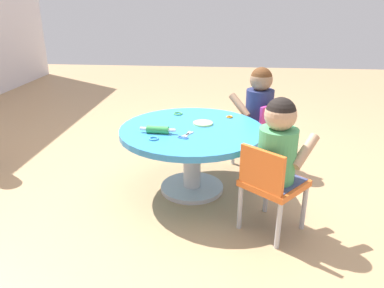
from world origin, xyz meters
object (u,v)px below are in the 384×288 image
at_px(seated_child_right, 259,101).
at_px(seated_child_left, 278,144).
at_px(craft_scissors, 185,136).
at_px(rolling_pin, 158,130).
at_px(child_chair_left, 271,184).
at_px(child_chair_right, 261,130).
at_px(craft_table, 192,142).

bearing_deg(seated_child_right, seated_child_left, -177.72).
bearing_deg(craft_scissors, rolling_pin, 76.45).
bearing_deg(child_chair_left, seated_child_right, 0.59).
bearing_deg(child_chair_left, child_chair_right, -1.18).
xyz_separation_m(child_chair_left, craft_scissors, (0.29, 0.51, 0.16)).
xyz_separation_m(child_chair_right, craft_scissors, (-0.60, 0.53, 0.16)).
relative_size(child_chair_left, child_chair_right, 1.00).
bearing_deg(rolling_pin, craft_scissors, -103.55).
bearing_deg(craft_table, child_chair_left, -133.35).
height_order(child_chair_left, rolling_pin, child_chair_left).
relative_size(seated_child_left, craft_scissors, 3.58).
bearing_deg(rolling_pin, seated_child_right, -49.21).
height_order(child_chair_left, seated_child_right, seated_child_right).
relative_size(child_chair_right, seated_child_right, 1.05).
distance_m(craft_table, seated_child_left, 0.68).
relative_size(seated_child_right, rolling_pin, 2.21).
xyz_separation_m(child_chair_left, seated_child_right, (0.92, 0.01, 0.23)).
height_order(seated_child_right, craft_scissors, seated_child_right).
distance_m(child_chair_right, rolling_pin, 0.92).
bearing_deg(craft_scissors, seated_child_left, -115.69).
bearing_deg(seated_child_left, rolling_pin, 67.17).
bearing_deg(seated_child_right, child_chair_left, -179.41).
height_order(seated_child_left, seated_child_right, same).
bearing_deg(child_chair_left, seated_child_left, -40.34).
bearing_deg(seated_child_left, child_chair_right, 0.50).
distance_m(child_chair_left, seated_child_right, 0.94).
height_order(craft_table, rolling_pin, rolling_pin).
height_order(craft_table, child_chair_right, child_chair_right).
relative_size(seated_child_left, child_chair_right, 0.95).
distance_m(craft_table, rolling_pin, 0.27).
bearing_deg(craft_scissors, child_chair_left, -119.48).
relative_size(seated_child_right, craft_scissors, 3.58).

